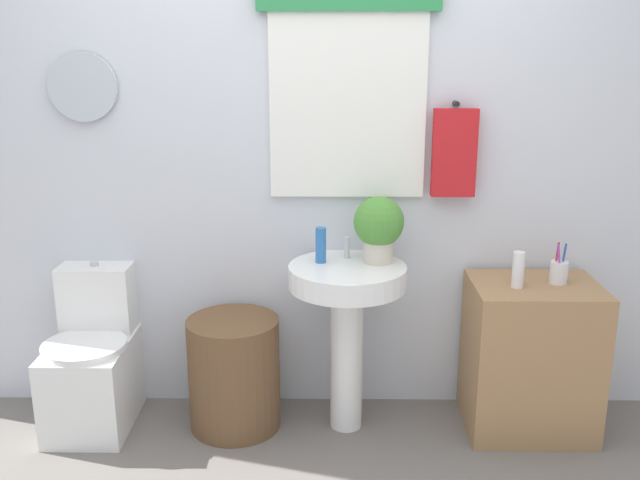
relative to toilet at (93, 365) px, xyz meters
name	(u,v)px	position (x,y,z in m)	size (l,w,h in m)	color
back_wall	(304,143)	(1.00, 0.27, 1.01)	(4.40, 0.18, 2.60)	silver
toilet	(93,365)	(0.00, 0.00, 0.00)	(0.38, 0.51, 0.76)	white
laundry_hamper	(234,373)	(0.67, -0.03, -0.02)	(0.43, 0.43, 0.53)	brown
pedestal_sink	(347,306)	(1.19, -0.03, 0.31)	(0.53, 0.53, 0.80)	white
faucet	(347,247)	(1.19, 0.09, 0.56)	(0.03, 0.03, 0.10)	silver
wooden_cabinet	(530,357)	(2.04, -0.03, 0.07)	(0.57, 0.44, 0.71)	#9E754C
soap_bottle	(321,245)	(1.07, 0.02, 0.59)	(0.05, 0.05, 0.16)	#2D6BB7
potted_plant	(379,226)	(1.33, 0.03, 0.68)	(0.23, 0.23, 0.30)	beige
lotion_bottle	(518,270)	(1.94, -0.07, 0.50)	(0.05, 0.05, 0.16)	white
toothbrush_cup	(559,272)	(2.14, -0.01, 0.48)	(0.08, 0.08, 0.19)	silver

